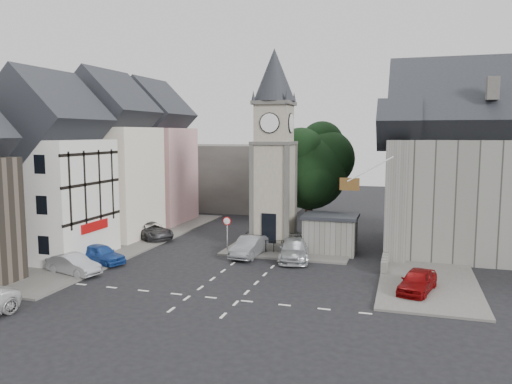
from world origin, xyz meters
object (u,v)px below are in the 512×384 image
(car_east_red, at_px, (417,281))
(stone_shelter, at_px, (330,234))
(car_west_blue, at_px, (101,254))
(pedestrian, at_px, (418,250))
(clock_tower, at_px, (274,150))

(car_east_red, bearing_deg, stone_shelter, 142.37)
(car_west_blue, height_order, pedestrian, pedestrian)
(stone_shelter, height_order, car_west_blue, stone_shelter)
(car_west_blue, bearing_deg, pedestrian, -52.43)
(clock_tower, xyz_separation_m, car_east_red, (11.28, -9.05, -7.41))
(stone_shelter, bearing_deg, pedestrian, -4.29)
(clock_tower, relative_size, car_east_red, 3.91)
(stone_shelter, bearing_deg, clock_tower, 174.16)
(car_east_red, height_order, pedestrian, pedestrian)
(car_west_blue, distance_m, car_east_red, 22.07)
(car_east_red, bearing_deg, pedestrian, 103.70)
(stone_shelter, distance_m, pedestrian, 6.76)
(clock_tower, xyz_separation_m, pedestrian, (11.50, -0.99, -7.32))
(car_west_blue, bearing_deg, stone_shelter, -43.73)
(car_west_blue, relative_size, pedestrian, 2.61)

